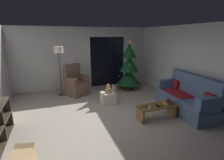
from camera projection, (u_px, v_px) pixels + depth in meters
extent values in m
plane|color=#9E9384|center=(107.00, 118.00, 4.57)|extent=(7.00, 7.00, 0.00)
cube|color=beige|center=(84.00, 58.00, 7.03)|extent=(5.72, 0.12, 2.50)
cube|color=beige|center=(195.00, 66.00, 5.18)|extent=(0.12, 6.00, 2.50)
cube|color=silver|center=(107.00, 61.00, 7.33)|extent=(1.60, 0.02, 2.20)
cube|color=black|center=(107.00, 62.00, 7.33)|extent=(1.50, 0.02, 2.10)
cube|color=slate|center=(184.00, 106.00, 4.91)|extent=(0.88, 1.95, 0.34)
cube|color=slate|center=(201.00, 107.00, 4.27)|extent=(0.72, 0.64, 0.14)
cube|color=slate|center=(184.00, 98.00, 4.84)|extent=(0.72, 0.64, 0.14)
cube|color=slate|center=(171.00, 92.00, 5.42)|extent=(0.72, 0.64, 0.14)
cube|color=slate|center=(195.00, 85.00, 4.83)|extent=(0.32, 1.91, 0.60)
cube|color=slate|center=(211.00, 103.00, 3.99)|extent=(0.77, 0.25, 0.28)
cube|color=slate|center=(168.00, 83.00, 5.60)|extent=(0.77, 0.25, 0.28)
cube|color=maroon|center=(178.00, 93.00, 5.05)|extent=(0.66, 0.94, 0.02)
cube|color=maroon|center=(210.00, 99.00, 4.19)|extent=(0.14, 0.33, 0.28)
cube|color=maroon|center=(175.00, 84.00, 5.49)|extent=(0.14, 0.33, 0.28)
cube|color=olive|center=(161.00, 109.00, 4.29)|extent=(1.10, 0.05, 0.04)
cube|color=olive|center=(159.00, 107.00, 4.37)|extent=(1.10, 0.05, 0.04)
cube|color=olive|center=(157.00, 106.00, 4.45)|extent=(1.10, 0.05, 0.04)
cube|color=olive|center=(155.00, 105.00, 4.53)|extent=(1.10, 0.05, 0.04)
cube|color=olive|center=(153.00, 103.00, 4.61)|extent=(1.10, 0.05, 0.04)
cube|color=olive|center=(140.00, 115.00, 4.34)|extent=(0.05, 0.36, 0.34)
cube|color=olive|center=(171.00, 110.00, 4.66)|extent=(0.05, 0.36, 0.34)
cube|color=#333338|center=(145.00, 106.00, 4.37)|extent=(0.16, 0.08, 0.02)
cube|color=#ADADB2|center=(150.00, 108.00, 4.28)|extent=(0.14, 0.14, 0.02)
cube|color=black|center=(158.00, 106.00, 4.39)|extent=(0.05, 0.16, 0.02)
cube|color=#B79333|center=(168.00, 103.00, 4.55)|extent=(0.26, 0.22, 0.04)
cube|color=#4C4C51|center=(168.00, 102.00, 4.54)|extent=(0.21, 0.21, 0.03)
cube|color=#A32D28|center=(169.00, 101.00, 4.54)|extent=(0.21, 0.18, 0.03)
cube|color=black|center=(168.00, 100.00, 4.53)|extent=(0.14, 0.16, 0.01)
cylinder|color=#4C1E19|center=(129.00, 88.00, 7.01)|extent=(0.36, 0.36, 0.10)
cylinder|color=brown|center=(129.00, 85.00, 6.98)|extent=(0.08, 0.08, 0.12)
cone|color=#0F3819|center=(129.00, 77.00, 6.89)|extent=(0.97, 0.97, 0.60)
cone|color=#0F3819|center=(129.00, 64.00, 6.75)|extent=(0.77, 0.77, 0.60)
cone|color=#0F3819|center=(130.00, 50.00, 6.61)|extent=(0.57, 0.57, 0.60)
sphere|color=#1E8C33|center=(135.00, 73.00, 6.54)|extent=(0.06, 0.06, 0.06)
sphere|color=gold|center=(134.00, 76.00, 6.52)|extent=(0.06, 0.06, 0.06)
sphere|color=white|center=(124.00, 60.00, 6.58)|extent=(0.06, 0.06, 0.06)
sphere|color=#B233A5|center=(129.00, 54.00, 6.47)|extent=(0.06, 0.06, 0.06)
sphere|color=blue|center=(137.00, 78.00, 6.59)|extent=(0.06, 0.06, 0.06)
sphere|color=#B233A5|center=(119.00, 76.00, 7.04)|extent=(0.06, 0.06, 0.06)
sphere|color=#B233A5|center=(132.00, 50.00, 6.70)|extent=(0.06, 0.06, 0.06)
sphere|color=gold|center=(130.00, 65.00, 6.47)|extent=(0.06, 0.06, 0.06)
sphere|color=red|center=(126.00, 55.00, 6.51)|extent=(0.06, 0.06, 0.06)
sphere|color=blue|center=(138.00, 71.00, 6.92)|extent=(0.06, 0.06, 0.06)
sphere|color=gold|center=(140.00, 80.00, 6.84)|extent=(0.06, 0.06, 0.06)
sphere|color=#1E8C33|center=(133.00, 53.00, 6.51)|extent=(0.06, 0.06, 0.06)
sphere|color=#1E8C33|center=(123.00, 70.00, 6.57)|extent=(0.06, 0.06, 0.06)
sphere|color=#B233A5|center=(138.00, 71.00, 6.69)|extent=(0.06, 0.06, 0.06)
cone|color=#EAD14C|center=(130.00, 42.00, 6.53)|extent=(0.14, 0.14, 0.12)
cube|color=brown|center=(77.00, 91.00, 6.30)|extent=(0.93, 0.93, 0.31)
cube|color=brown|center=(77.00, 84.00, 6.24)|extent=(0.93, 0.93, 0.18)
cube|color=brown|center=(72.00, 73.00, 6.30)|extent=(0.67, 0.48, 0.64)
cube|color=brown|center=(83.00, 78.00, 6.38)|extent=(0.42, 0.57, 0.22)
cube|color=brown|center=(71.00, 81.00, 5.97)|extent=(0.42, 0.57, 0.22)
cylinder|color=#2D2D30|center=(62.00, 94.00, 6.35)|extent=(0.28, 0.28, 0.02)
cylinder|color=#2D2D30|center=(60.00, 74.00, 6.14)|extent=(0.03, 0.03, 1.55)
cylinder|color=beige|center=(58.00, 50.00, 5.92)|extent=(0.32, 0.32, 0.22)
cube|color=#382D23|center=(2.00, 113.00, 4.01)|extent=(0.40, 0.04, 0.77)
cube|color=beige|center=(108.00, 98.00, 5.48)|extent=(0.44, 0.44, 0.38)
cylinder|color=tan|center=(110.00, 91.00, 5.42)|extent=(0.11, 0.13, 0.06)
cylinder|color=tan|center=(108.00, 92.00, 5.34)|extent=(0.11, 0.13, 0.06)
sphere|color=tan|center=(108.00, 89.00, 5.40)|extent=(0.15, 0.15, 0.15)
sphere|color=tan|center=(108.00, 86.00, 5.37)|extent=(0.11, 0.11, 0.11)
sphere|color=tan|center=(109.00, 86.00, 5.34)|extent=(0.04, 0.04, 0.04)
sphere|color=tan|center=(109.00, 84.00, 5.39)|extent=(0.04, 0.04, 0.04)
sphere|color=tan|center=(107.00, 85.00, 5.33)|extent=(0.04, 0.04, 0.04)
sphere|color=tan|center=(110.00, 89.00, 5.44)|extent=(0.06, 0.06, 0.06)
sphere|color=tan|center=(107.00, 90.00, 5.33)|extent=(0.06, 0.06, 0.06)
cylinder|color=beige|center=(115.00, 90.00, 6.72)|extent=(0.12, 0.09, 0.06)
cylinder|color=beige|center=(116.00, 91.00, 6.63)|extent=(0.12, 0.09, 0.06)
sphere|color=beige|center=(114.00, 89.00, 6.65)|extent=(0.15, 0.15, 0.15)
sphere|color=beige|center=(114.00, 86.00, 6.62)|extent=(0.11, 0.11, 0.11)
sphere|color=#F4E5C1|center=(115.00, 87.00, 6.63)|extent=(0.04, 0.04, 0.04)
sphere|color=beige|center=(114.00, 85.00, 6.65)|extent=(0.04, 0.04, 0.04)
sphere|color=beige|center=(114.00, 86.00, 6.57)|extent=(0.04, 0.04, 0.04)
sphere|color=beige|center=(114.00, 88.00, 6.72)|extent=(0.06, 0.06, 0.06)
sphere|color=beige|center=(115.00, 90.00, 6.58)|extent=(0.06, 0.06, 0.06)
cube|color=tan|center=(24.00, 146.00, 2.97)|extent=(0.35, 0.17, 0.06)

